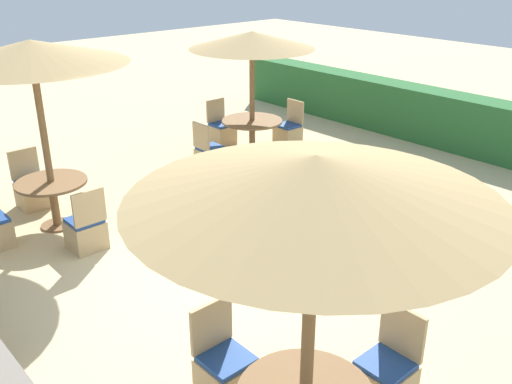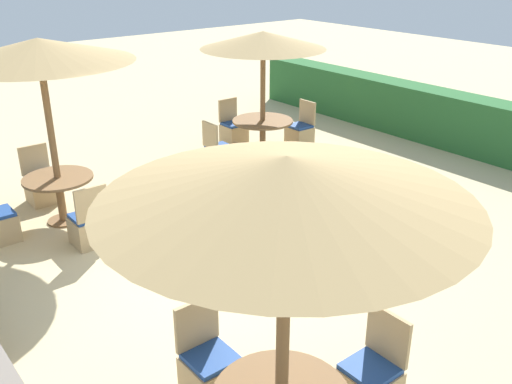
{
  "view_description": "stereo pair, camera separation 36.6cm",
  "coord_description": "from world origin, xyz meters",
  "px_view_note": "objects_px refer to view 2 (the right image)",
  "views": [
    {
      "loc": [
        5.16,
        -4.02,
        3.88
      ],
      "look_at": [
        0.0,
        0.6,
        0.9
      ],
      "focal_mm": 40.0,
      "sensor_mm": 36.0,
      "label": 1
    },
    {
      "loc": [
        5.4,
        -3.74,
        3.88
      ],
      "look_at": [
        0.0,
        0.6,
        0.9
      ],
      "focal_mm": 40.0,
      "sensor_mm": 36.0,
      "label": 2
    }
  ],
  "objects_px": {
    "patio_chair_back_left_north": "(300,133)",
    "round_table_front_left": "(59,187)",
    "parasol_back_left": "(263,41)",
    "patio_chair_front_right_north": "(370,382)",
    "patio_chair_back_left_south": "(219,155)",
    "patio_chair_back_left_west": "(233,131)",
    "patio_chair_front_left_east": "(89,227)",
    "patio_chair_front_left_west": "(42,187)",
    "round_table_back_left": "(263,127)",
    "parasol_front_right": "(286,181)",
    "patio_chair_front_right_west": "(210,371)",
    "parasol_front_left": "(39,51)"
  },
  "relations": [
    {
      "from": "patio_chair_back_left_south",
      "to": "patio_chair_front_right_north",
      "type": "relative_size",
      "value": 1.0
    },
    {
      "from": "patio_chair_back_left_west",
      "to": "patio_chair_front_right_west",
      "type": "bearing_deg",
      "value": 51.65
    },
    {
      "from": "parasol_back_left",
      "to": "patio_chair_front_left_east",
      "type": "distance_m",
      "value": 4.9
    },
    {
      "from": "patio_chair_back_left_south",
      "to": "parasol_front_right",
      "type": "bearing_deg",
      "value": -31.27
    },
    {
      "from": "patio_chair_back_left_west",
      "to": "patio_chair_front_left_east",
      "type": "height_order",
      "value": "same"
    },
    {
      "from": "parasol_back_left",
      "to": "parasol_front_right",
      "type": "bearing_deg",
      "value": -38.28
    },
    {
      "from": "round_table_front_left",
      "to": "patio_chair_front_right_north",
      "type": "bearing_deg",
      "value": 7.46
    },
    {
      "from": "patio_chair_back_left_north",
      "to": "round_table_front_left",
      "type": "bearing_deg",
      "value": 94.58
    },
    {
      "from": "round_table_back_left",
      "to": "parasol_front_left",
      "type": "distance_m",
      "value": 4.73
    },
    {
      "from": "patio_chair_back_left_south",
      "to": "parasol_front_left",
      "type": "distance_m",
      "value": 3.96
    },
    {
      "from": "patio_chair_back_left_south",
      "to": "round_table_back_left",
      "type": "bearing_deg",
      "value": 91.89
    },
    {
      "from": "patio_chair_back_left_north",
      "to": "parasol_front_left",
      "type": "relative_size",
      "value": 0.34
    },
    {
      "from": "patio_chair_back_left_south",
      "to": "round_table_front_left",
      "type": "xyz_separation_m",
      "value": [
        0.36,
        -3.19,
        0.31
      ]
    },
    {
      "from": "patio_chair_back_left_north",
      "to": "round_table_front_left",
      "type": "height_order",
      "value": "patio_chair_back_left_north"
    },
    {
      "from": "parasol_back_left",
      "to": "patio_chair_front_right_north",
      "type": "xyz_separation_m",
      "value": [
        5.87,
        -3.56,
        -2.02
      ]
    },
    {
      "from": "patio_chair_back_left_north",
      "to": "patio_chair_front_left_west",
      "type": "relative_size",
      "value": 1.0
    },
    {
      "from": "patio_chair_back_left_west",
      "to": "patio_chair_front_right_north",
      "type": "distance_m",
      "value": 7.8
    },
    {
      "from": "patio_chair_front_right_west",
      "to": "parasol_front_right",
      "type": "bearing_deg",
      "value": 88.8
    },
    {
      "from": "parasol_back_left",
      "to": "patio_chair_back_left_west",
      "type": "distance_m",
      "value": 2.27
    },
    {
      "from": "round_table_front_left",
      "to": "patio_chair_back_left_west",
      "type": "bearing_deg",
      "value": 108.36
    },
    {
      "from": "patio_chair_back_left_south",
      "to": "patio_chair_front_left_east",
      "type": "height_order",
      "value": "same"
    },
    {
      "from": "patio_chair_front_left_west",
      "to": "parasol_front_right",
      "type": "xyz_separation_m",
      "value": [
        6.4,
        -0.38,
        2.23
      ]
    },
    {
      "from": "parasol_front_left",
      "to": "round_table_front_left",
      "type": "distance_m",
      "value": 2.01
    },
    {
      "from": "round_table_back_left",
      "to": "parasol_front_right",
      "type": "height_order",
      "value": "parasol_front_right"
    },
    {
      "from": "patio_chair_back_left_north",
      "to": "patio_chair_back_left_south",
      "type": "relative_size",
      "value": 1.0
    },
    {
      "from": "patio_chair_back_left_north",
      "to": "patio_chair_back_left_south",
      "type": "xyz_separation_m",
      "value": [
        0.07,
        -2.14,
        0.0
      ]
    },
    {
      "from": "round_table_back_left",
      "to": "round_table_front_left",
      "type": "xyz_separation_m",
      "value": [
        0.39,
        -4.28,
        -0.04
      ]
    },
    {
      "from": "round_table_back_left",
      "to": "round_table_front_left",
      "type": "relative_size",
      "value": 1.16
    },
    {
      "from": "round_table_front_left",
      "to": "patio_chair_front_left_west",
      "type": "xyz_separation_m",
      "value": [
        -0.93,
        0.03,
        -0.31
      ]
    },
    {
      "from": "patio_chair_back_left_west",
      "to": "parasol_front_right",
      "type": "height_order",
      "value": "parasol_front_right"
    },
    {
      "from": "parasol_front_left",
      "to": "parasol_front_right",
      "type": "relative_size",
      "value": 1.03
    },
    {
      "from": "patio_chair_front_left_east",
      "to": "patio_chair_front_right_west",
      "type": "height_order",
      "value": "same"
    },
    {
      "from": "patio_chair_back_left_west",
      "to": "patio_chair_front_left_west",
      "type": "xyz_separation_m",
      "value": [
        0.5,
        -4.3,
        0.0
      ]
    },
    {
      "from": "patio_chair_back_left_north",
      "to": "parasol_front_right",
      "type": "bearing_deg",
      "value": 136.06
    },
    {
      "from": "round_table_back_left",
      "to": "parasol_front_right",
      "type": "xyz_separation_m",
      "value": [
        5.86,
        -4.63,
        1.88
      ]
    },
    {
      "from": "patio_chair_back_left_north",
      "to": "round_table_front_left",
      "type": "xyz_separation_m",
      "value": [
        0.43,
        -5.33,
        0.31
      ]
    },
    {
      "from": "parasol_front_left",
      "to": "patio_chair_front_right_north",
      "type": "height_order",
      "value": "parasol_front_left"
    },
    {
      "from": "round_table_back_left",
      "to": "patio_chair_front_right_west",
      "type": "xyz_separation_m",
      "value": [
        4.84,
        -4.61,
        -0.35
      ]
    },
    {
      "from": "patio_chair_front_left_west",
      "to": "patio_chair_front_right_west",
      "type": "distance_m",
      "value": 5.4
    },
    {
      "from": "round_table_front_left",
      "to": "patio_chair_front_right_west",
      "type": "relative_size",
      "value": 1.11
    },
    {
      "from": "patio_chair_back_left_west",
      "to": "patio_chair_back_left_south",
      "type": "distance_m",
      "value": 1.57
    },
    {
      "from": "patio_chair_front_right_west",
      "to": "patio_chair_front_right_north",
      "type": "relative_size",
      "value": 1.0
    },
    {
      "from": "parasol_front_right",
      "to": "patio_chair_back_left_west",
      "type": "bearing_deg",
      "value": 145.89
    },
    {
      "from": "parasol_back_left",
      "to": "parasol_front_left",
      "type": "bearing_deg",
      "value": -84.74
    },
    {
      "from": "patio_chair_back_left_west",
      "to": "parasol_front_left",
      "type": "xyz_separation_m",
      "value": [
        1.44,
        -4.33,
        2.32
      ]
    },
    {
      "from": "round_table_back_left",
      "to": "patio_chair_front_right_west",
      "type": "bearing_deg",
      "value": -43.57
    },
    {
      "from": "patio_chair_front_left_east",
      "to": "parasol_front_right",
      "type": "xyz_separation_m",
      "value": [
        4.52,
        -0.37,
        2.23
      ]
    },
    {
      "from": "patio_chair_back_left_south",
      "to": "patio_chair_front_right_west",
      "type": "xyz_separation_m",
      "value": [
        4.81,
        -3.52,
        0.0
      ]
    },
    {
      "from": "patio_chair_back_left_north",
      "to": "patio_chair_front_left_west",
      "type": "distance_m",
      "value": 5.33
    },
    {
      "from": "patio_chair_back_left_north",
      "to": "parasol_front_right",
      "type": "xyz_separation_m",
      "value": [
        5.9,
        -5.68,
        2.23
      ]
    }
  ]
}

